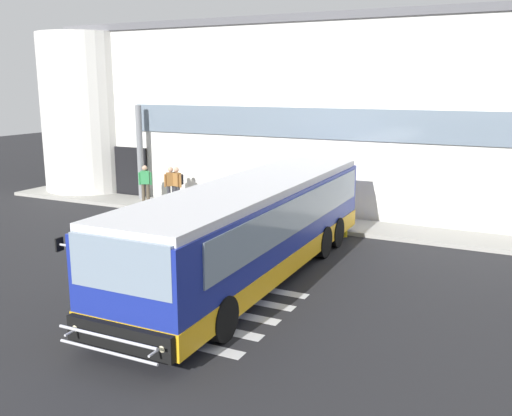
# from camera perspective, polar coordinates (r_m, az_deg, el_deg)

# --- Properties ---
(ground_plane) EXTENTS (80.00, 90.00, 0.02)m
(ground_plane) POSITION_cam_1_polar(r_m,az_deg,el_deg) (18.51, -4.32, -4.40)
(ground_plane) COLOR #232326
(ground_plane) RESTS_ON ground
(bay_paint_stripes) EXTENTS (4.40, 3.96, 0.01)m
(bay_paint_stripes) POSITION_cam_1_polar(r_m,az_deg,el_deg) (14.14, -5.98, -9.83)
(bay_paint_stripes) COLOR silver
(bay_paint_stripes) RESTS_ON ground
(terminal_building) EXTENTS (24.73, 13.80, 7.98)m
(terminal_building) POSITION_cam_1_polar(r_m,az_deg,el_deg) (28.62, 6.38, 9.68)
(terminal_building) COLOR silver
(terminal_building) RESTS_ON ground
(boarding_curb) EXTENTS (26.93, 2.00, 0.15)m
(boarding_curb) POSITION_cam_1_polar(r_m,az_deg,el_deg) (22.60, 1.85, -1.02)
(boarding_curb) COLOR #9E9B93
(boarding_curb) RESTS_ON ground
(entry_support_column) EXTENTS (0.28, 0.28, 4.24)m
(entry_support_column) POSITION_cam_1_polar(r_m,az_deg,el_deg) (26.31, -11.61, 5.51)
(entry_support_column) COLOR slate
(entry_support_column) RESTS_ON boarding_curb
(bus_main_foreground) EXTENTS (3.03, 12.05, 2.70)m
(bus_main_foreground) POSITION_cam_1_polar(r_m,az_deg,el_deg) (15.72, -0.30, -2.34)
(bus_main_foreground) COLOR navy
(bus_main_foreground) RESTS_ON ground
(passenger_near_column) EXTENTS (0.54, 0.37, 1.68)m
(passenger_near_column) POSITION_cam_1_polar(r_m,az_deg,el_deg) (25.41, -11.10, 2.57)
(passenger_near_column) COLOR #4C4233
(passenger_near_column) RESTS_ON boarding_curb
(passenger_by_doorway) EXTENTS (0.43, 0.46, 1.68)m
(passenger_by_doorway) POSITION_cam_1_polar(r_m,az_deg,el_deg) (24.77, -8.57, 2.42)
(passenger_by_doorway) COLOR #2D2D33
(passenger_by_doorway) RESTS_ON boarding_curb
(passenger_at_curb_edge) EXTENTS (0.57, 0.45, 1.68)m
(passenger_at_curb_edge) POSITION_cam_1_polar(r_m,az_deg,el_deg) (24.68, -7.94, 2.48)
(passenger_at_curb_edge) COLOR #2D2D33
(passenger_at_curb_edge) RESTS_ON boarding_curb
(safety_bollard_yellow) EXTENTS (0.18, 0.18, 0.90)m
(safety_bollard_yellow) POSITION_cam_1_polar(r_m,az_deg,el_deg) (20.29, 8.98, -1.66)
(safety_bollard_yellow) COLOR yellow
(safety_bollard_yellow) RESTS_ON ground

